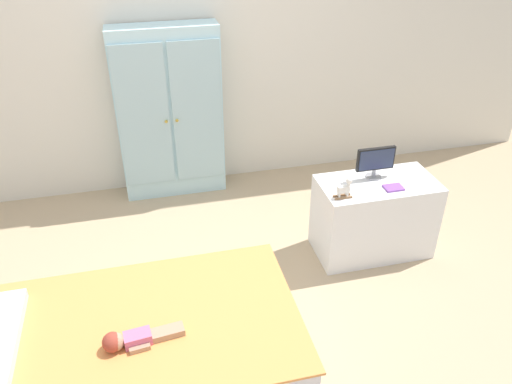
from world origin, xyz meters
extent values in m
cube|color=tan|center=(0.00, 0.00, -0.01)|extent=(10.00, 10.00, 0.02)
cube|color=silver|center=(0.00, 1.57, 1.35)|extent=(6.40, 0.05, 2.70)
cube|color=silver|center=(-0.47, -0.34, 0.07)|extent=(1.75, 1.00, 0.14)
cube|color=silver|center=(-0.47, -0.34, 0.21)|extent=(1.71, 0.96, 0.13)
cube|color=#EA934C|center=(-0.47, -0.34, 0.28)|extent=(1.74, 0.99, 0.02)
cube|color=#D6668E|center=(-0.43, -0.45, 0.32)|extent=(0.14, 0.09, 0.06)
cube|color=tan|center=(-0.29, -0.42, 0.30)|extent=(0.16, 0.05, 0.04)
cube|color=tan|center=(-0.28, -0.45, 0.30)|extent=(0.16, 0.05, 0.04)
cube|color=tan|center=(-0.43, -0.40, 0.30)|extent=(0.10, 0.04, 0.03)
cube|color=tan|center=(-0.42, -0.50, 0.30)|extent=(0.10, 0.04, 0.03)
sphere|color=tan|center=(-0.53, -0.46, 0.33)|extent=(0.09, 0.09, 0.09)
sphere|color=#9E3D2D|center=(-0.54, -0.46, 0.33)|extent=(0.10, 0.10, 0.10)
cube|color=silver|center=(-0.06, 1.42, 0.67)|extent=(0.79, 0.21, 1.33)
cube|color=#9DC0C9|center=(-0.26, 1.31, 0.70)|extent=(0.37, 0.02, 1.09)
cube|color=#9DC0C9|center=(0.14, 1.31, 0.70)|extent=(0.37, 0.02, 1.09)
sphere|color=gold|center=(-0.10, 1.29, 0.67)|extent=(0.02, 0.02, 0.02)
sphere|color=gold|center=(-0.02, 1.29, 0.67)|extent=(0.02, 0.02, 0.02)
cube|color=white|center=(1.15, 0.30, 0.27)|extent=(0.76, 0.40, 0.54)
cylinder|color=#99999E|center=(1.15, 0.37, 0.54)|extent=(0.10, 0.10, 0.01)
cylinder|color=#99999E|center=(1.15, 0.37, 0.57)|extent=(0.02, 0.02, 0.05)
cube|color=black|center=(1.15, 0.37, 0.67)|extent=(0.25, 0.02, 0.15)
cube|color=#28334C|center=(1.15, 0.35, 0.67)|extent=(0.23, 0.01, 0.13)
cube|color=#8E6642|center=(0.86, 0.20, 0.54)|extent=(0.11, 0.01, 0.01)
cube|color=#8E6642|center=(0.86, 0.17, 0.54)|extent=(0.11, 0.01, 0.01)
cube|color=white|center=(0.86, 0.18, 0.59)|extent=(0.07, 0.03, 0.04)
cylinder|color=white|center=(0.88, 0.20, 0.56)|extent=(0.01, 0.01, 0.03)
cylinder|color=white|center=(0.88, 0.17, 0.56)|extent=(0.01, 0.01, 0.03)
cylinder|color=white|center=(0.83, 0.20, 0.56)|extent=(0.01, 0.01, 0.03)
cylinder|color=white|center=(0.83, 0.17, 0.56)|extent=(0.01, 0.01, 0.03)
cylinder|color=white|center=(0.89, 0.18, 0.63)|extent=(0.02, 0.02, 0.02)
sphere|color=white|center=(0.89, 0.18, 0.65)|extent=(0.04, 0.04, 0.04)
cube|color=#8E51B2|center=(1.21, 0.21, 0.54)|extent=(0.12, 0.09, 0.01)
camera|label=1|loc=(-0.28, -2.25, 2.20)|focal=35.73mm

